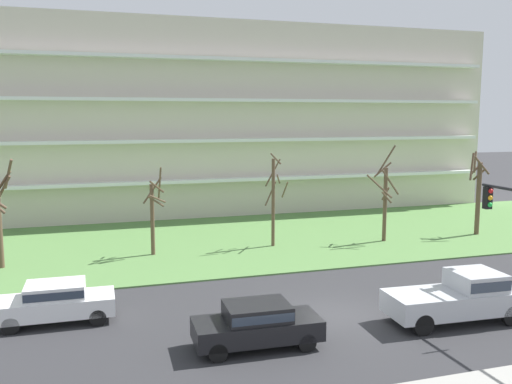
{
  "coord_description": "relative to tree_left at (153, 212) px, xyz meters",
  "views": [
    {
      "loc": [
        -9.44,
        -19.34,
        7.98
      ],
      "look_at": [
        -1.62,
        6.0,
        4.27
      ],
      "focal_mm": 38.6,
      "sensor_mm": 36.0,
      "label": 1
    }
  ],
  "objects": [
    {
      "name": "ground",
      "position": [
        5.96,
        -11.69,
        -2.52
      ],
      "size": [
        160.0,
        160.0,
        0.0
      ],
      "primitive_type": "plane",
      "color": "#2D2D30"
    },
    {
      "name": "grass_lawn_strip",
      "position": [
        5.96,
        2.31,
        -2.48
      ],
      "size": [
        80.0,
        16.0,
        0.08
      ],
      "primitive_type": "cube",
      "color": "#547F42",
      "rests_on": "ground"
    },
    {
      "name": "apartment_building",
      "position": [
        5.96,
        16.21,
        5.08
      ],
      "size": [
        48.27,
        12.74,
        15.2
      ],
      "color": "beige",
      "rests_on": "ground"
    },
    {
      "name": "tree_left",
      "position": [
        0.0,
        0.0,
        0.0
      ],
      "size": [
        1.23,
        1.44,
        5.12
      ],
      "color": "brown",
      "rests_on": "ground"
    },
    {
      "name": "tree_center",
      "position": [
        7.23,
        0.03,
        0.46
      ],
      "size": [
        1.3,
        1.48,
        5.78
      ],
      "color": "brown",
      "rests_on": "ground"
    },
    {
      "name": "tree_right",
      "position": [
        14.31,
        -0.82,
        0.33
      ],
      "size": [
        2.02,
        2.02,
        6.13
      ],
      "color": "brown",
      "rests_on": "ground"
    },
    {
      "name": "tree_far_right",
      "position": [
        21.24,
        -0.85,
        0.41
      ],
      "size": [
        1.36,
        1.52,
        5.61
      ],
      "color": "brown",
      "rests_on": "ground"
    },
    {
      "name": "pickup_silver_center_left",
      "position": [
        10.18,
        -13.7,
        -1.5
      ],
      "size": [
        5.48,
        2.24,
        1.95
      ],
      "rotation": [
        0.0,
        0.0,
        -0.04
      ],
      "color": "#B7BABF",
      "rests_on": "ground"
    },
    {
      "name": "sedan_white_center_right",
      "position": [
        -4.85,
        -9.19,
        -1.65
      ],
      "size": [
        4.44,
        1.89,
        1.57
      ],
      "rotation": [
        0.0,
        0.0,
        3.12
      ],
      "color": "white",
      "rests_on": "ground"
    },
    {
      "name": "sedan_black_near_right",
      "position": [
        1.9,
        -13.69,
        -1.65
      ],
      "size": [
        4.46,
        1.95,
        1.57
      ],
      "rotation": [
        0.0,
        0.0,
        -0.04
      ],
      "color": "black",
      "rests_on": "ground"
    }
  ]
}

